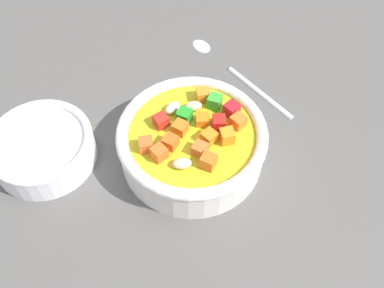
{
  "coord_description": "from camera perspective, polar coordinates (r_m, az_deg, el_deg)",
  "views": [
    {
      "loc": [
        32.03,
        7.8,
        48.72
      ],
      "look_at": [
        0.0,
        0.0,
        2.78
      ],
      "focal_mm": 40.43,
      "sensor_mm": 36.0,
      "label": 1
    }
  ],
  "objects": [
    {
      "name": "ground_plane",
      "position": [
        0.6,
        0.0,
        -2.12
      ],
      "size": [
        140.0,
        140.0,
        2.0
      ],
      "primitive_type": "cube",
      "color": "#565451"
    },
    {
      "name": "soup_bowl_main",
      "position": [
        0.56,
        0.02,
        0.27
      ],
      "size": [
        19.37,
        19.37,
        6.86
      ],
      "color": "white",
      "rests_on": "ground_plane"
    },
    {
      "name": "spoon",
      "position": [
        0.69,
        5.61,
        9.59
      ],
      "size": [
        14.36,
        18.73,
        0.87
      ],
      "rotation": [
        0.0,
        0.0,
        4.08
      ],
      "color": "silver",
      "rests_on": "ground_plane"
    },
    {
      "name": "side_bowl_small",
      "position": [
        0.6,
        -19.14,
        -0.45
      ],
      "size": [
        13.72,
        13.72,
        4.46
      ],
      "color": "white",
      "rests_on": "ground_plane"
    }
  ]
}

